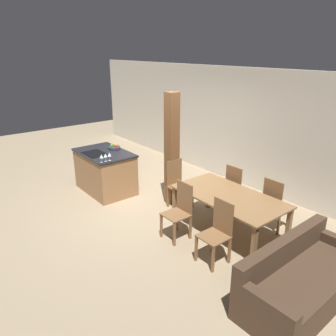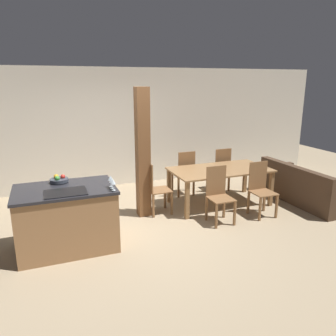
# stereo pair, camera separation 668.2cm
# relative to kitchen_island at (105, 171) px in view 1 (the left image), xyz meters

# --- Properties ---
(ground_plane) EXTENTS (16.00, 16.00, 0.00)m
(ground_plane) POSITION_rel_kitchen_island_xyz_m (1.14, 0.22, -0.47)
(ground_plane) COLOR #9E896B
(wall_back) EXTENTS (11.20, 0.08, 2.70)m
(wall_back) POSITION_rel_kitchen_island_xyz_m (1.14, 2.79, 0.88)
(wall_back) COLOR silver
(wall_back) RESTS_ON ground_plane
(kitchen_island) EXTENTS (1.40, 0.92, 0.94)m
(kitchen_island) POSITION_rel_kitchen_island_xyz_m (0.00, 0.00, 0.00)
(kitchen_island) COLOR #9E7047
(kitchen_island) RESTS_ON ground_plane
(fruit_bowl) EXTENTS (0.27, 0.27, 0.11)m
(fruit_bowl) POSITION_rel_kitchen_island_xyz_m (-0.05, 0.30, 0.51)
(fruit_bowl) COLOR #383D47
(fruit_bowl) RESTS_ON kitchen_island
(wine_glass_near) EXTENTS (0.07, 0.07, 0.17)m
(wine_glass_near) POSITION_rel_kitchen_island_xyz_m (0.62, -0.38, 0.59)
(wine_glass_near) COLOR silver
(wine_glass_near) RESTS_ON kitchen_island
(wine_glass_middle) EXTENTS (0.07, 0.07, 0.17)m
(wine_glass_middle) POSITION_rel_kitchen_island_xyz_m (0.62, -0.29, 0.59)
(wine_glass_middle) COLOR silver
(wine_glass_middle) RESTS_ON kitchen_island
(wine_glass_far) EXTENTS (0.07, 0.07, 0.17)m
(wine_glass_far) POSITION_rel_kitchen_island_xyz_m (0.62, -0.20, 0.59)
(wine_glass_far) COLOR silver
(wine_glass_far) RESTS_ON kitchen_island
(dining_table) EXTENTS (1.94, 1.03, 0.73)m
(dining_table) POSITION_rel_kitchen_island_xyz_m (2.97, 0.77, 0.18)
(dining_table) COLOR olive
(dining_table) RESTS_ON ground_plane
(dining_chair_near_left) EXTENTS (0.40, 0.40, 0.98)m
(dining_chair_near_left) POSITION_rel_kitchen_island_xyz_m (2.53, 0.04, 0.04)
(dining_chair_near_left) COLOR brown
(dining_chair_near_left) RESTS_ON ground_plane
(dining_chair_near_right) EXTENTS (0.40, 0.40, 0.98)m
(dining_chair_near_right) POSITION_rel_kitchen_island_xyz_m (3.40, 0.04, 0.04)
(dining_chair_near_right) COLOR brown
(dining_chair_near_right) RESTS_ON ground_plane
(dining_chair_far_left) EXTENTS (0.40, 0.40, 0.98)m
(dining_chair_far_left) POSITION_rel_kitchen_island_xyz_m (2.53, 1.51, 0.04)
(dining_chair_far_left) COLOR brown
(dining_chair_far_left) RESTS_ON ground_plane
(dining_chair_far_right) EXTENTS (0.40, 0.40, 0.98)m
(dining_chair_far_right) POSITION_rel_kitchen_island_xyz_m (3.40, 1.51, 0.04)
(dining_chair_far_right) COLOR brown
(dining_chair_far_right) RESTS_ON ground_plane
(dining_chair_head_end) EXTENTS (0.40, 0.40, 0.98)m
(dining_chair_head_end) POSITION_rel_kitchen_island_xyz_m (1.62, 0.77, 0.04)
(dining_chair_head_end) COLOR brown
(dining_chair_head_end) RESTS_ON ground_plane
(couch) EXTENTS (0.85, 1.95, 0.77)m
(couch) POSITION_rel_kitchen_island_xyz_m (4.67, 0.27, -0.19)
(couch) COLOR #473323
(couch) RESTS_ON ground_plane
(timber_post) EXTENTS (0.23, 0.23, 2.31)m
(timber_post) POSITION_rel_kitchen_island_xyz_m (1.40, 0.79, 0.69)
(timber_post) COLOR brown
(timber_post) RESTS_ON ground_plane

